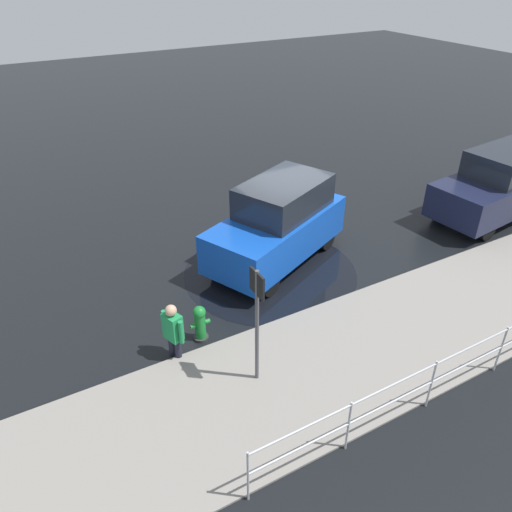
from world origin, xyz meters
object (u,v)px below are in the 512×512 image
object	(u,v)px
pedestrian	(173,328)
sign_post	(257,311)
moving_hatchback	(278,223)
parked_sedan	(501,184)
fire_hydrant	(200,323)

from	to	relation	value
pedestrian	sign_post	size ratio (longest dim) A/B	0.51
moving_hatchback	parked_sedan	bearing A→B (deg)	171.58
fire_hydrant	sign_post	distance (m)	1.99
sign_post	moving_hatchback	bearing A→B (deg)	-126.54
pedestrian	moving_hatchback	bearing A→B (deg)	-150.04
moving_hatchback	sign_post	size ratio (longest dim) A/B	1.77
fire_hydrant	pedestrian	world-z (taller)	pedestrian
parked_sedan	fire_hydrant	world-z (taller)	parked_sedan
parked_sedan	pedestrian	xyz separation A→B (m)	(10.49, 1.05, -0.31)
moving_hatchback	pedestrian	distance (m)	4.16
pedestrian	sign_post	world-z (taller)	sign_post
parked_sedan	sign_post	world-z (taller)	sign_post
pedestrian	fire_hydrant	bearing A→B (deg)	-161.19
fire_hydrant	sign_post	xyz separation A→B (m)	(-0.44, 1.54, 1.18)
fire_hydrant	pedestrian	xyz separation A→B (m)	(0.64, 0.22, 0.28)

